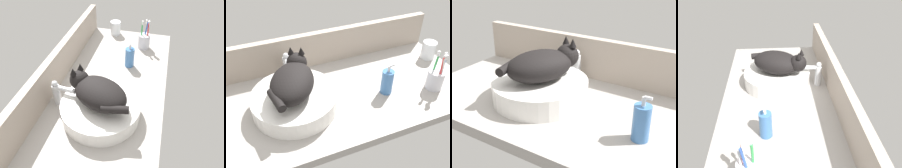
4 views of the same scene
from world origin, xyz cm
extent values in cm
cube|color=#9E9993|center=(0.00, 0.00, -2.00)|extent=(131.33, 58.30, 4.00)
cube|color=#AD9E8E|center=(0.00, 27.35, 8.77)|extent=(131.33, 3.60, 17.53)
cylinder|color=white|center=(-16.90, -1.29, 3.87)|extent=(35.37, 35.37, 7.75)
ellipsoid|color=black|center=(-16.90, -1.29, 13.25)|extent=(25.73, 29.76, 11.00)
sphere|color=black|center=(-12.05, 9.55, 14.75)|extent=(8.80, 8.80, 8.80)
cone|color=black|center=(-13.65, 11.36, 20.15)|extent=(2.80, 2.80, 3.20)
cone|color=black|center=(-9.63, 9.57, 20.15)|extent=(2.80, 2.80, 3.20)
cylinder|color=black|center=(-24.73, -9.43, 13.75)|extent=(5.11, 11.39, 3.20)
cylinder|color=silver|center=(-14.54, 20.90, 5.50)|extent=(3.60, 3.60, 11.00)
cylinder|color=silver|center=(-15.07, 15.92, 10.40)|extent=(3.25, 10.18, 2.20)
sphere|color=silver|center=(-14.54, 20.90, 12.20)|extent=(2.80, 2.80, 2.80)
cylinder|color=#3F72B2|center=(23.67, -6.98, 5.71)|extent=(5.26, 5.26, 11.41)
cylinder|color=silver|center=(23.67, -6.98, 12.81)|extent=(1.20, 1.20, 2.80)
cylinder|color=silver|center=(24.87, -6.98, 14.21)|extent=(2.20, 1.00, 1.00)
camera|label=1|loc=(-80.46, -21.98, 76.75)|focal=35.00mm
camera|label=2|loc=(-29.24, -78.73, 74.21)|focal=40.00mm
camera|label=3|loc=(46.18, -84.71, 53.84)|focal=50.00mm
camera|label=4|loc=(101.02, -2.64, 72.88)|focal=40.00mm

